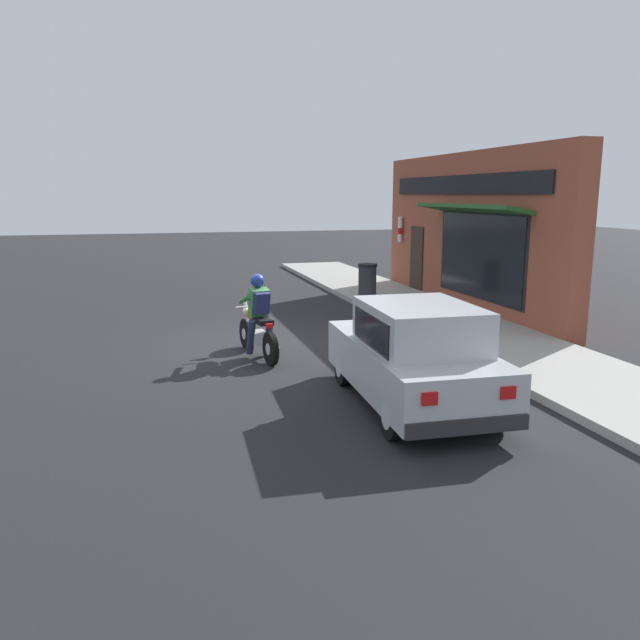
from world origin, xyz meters
TOP-DOWN VIEW (x-y plane):
  - ground_plane at (0.00, 0.00)m, footprint 80.00×80.00m
  - sidewalk_curb at (4.73, 3.00)m, footprint 2.60×22.00m
  - storefront_building at (6.26, 2.94)m, footprint 1.25×9.61m
  - motorcycle_with_rider at (-0.18, -0.87)m, footprint 0.68×2.01m
  - car_hatchback at (1.53, -4.33)m, footprint 1.80×3.85m
  - trash_bin at (3.97, 4.48)m, footprint 0.56×0.56m

SIDE VIEW (x-z plane):
  - ground_plane at x=0.00m, z-range 0.00..0.00m
  - sidewalk_curb at x=4.73m, z-range 0.00..0.14m
  - trash_bin at x=3.97m, z-range 0.15..1.13m
  - motorcycle_with_rider at x=-0.18m, z-range -0.13..1.49m
  - car_hatchback at x=1.53m, z-range -0.02..1.55m
  - storefront_building at x=6.26m, z-range 0.01..4.21m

